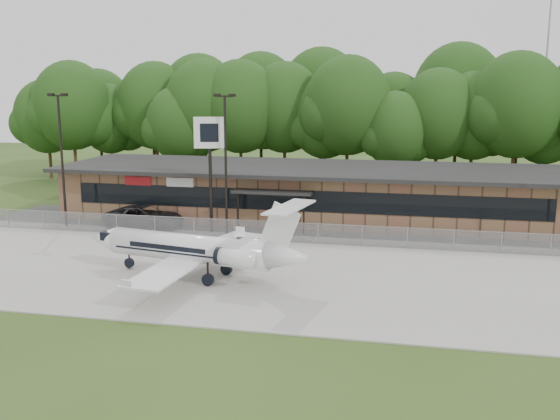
% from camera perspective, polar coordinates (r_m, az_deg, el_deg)
% --- Properties ---
extents(ground, '(160.00, 160.00, 0.00)m').
position_cam_1_polar(ground, '(29.56, -4.83, -10.16)').
color(ground, '#2C4117').
rests_on(ground, ground).
extents(apron, '(64.00, 18.00, 0.08)m').
position_cam_1_polar(apron, '(36.84, -1.23, -5.66)').
color(apron, '#9E9B93').
rests_on(apron, ground).
extents(parking_lot, '(50.00, 9.00, 0.06)m').
position_cam_1_polar(parking_lot, '(47.73, 1.93, -1.72)').
color(parking_lot, '#383835').
rests_on(parking_lot, ground).
extents(terminal, '(41.00, 11.65, 4.30)m').
position_cam_1_polar(terminal, '(51.61, 2.81, 1.70)').
color(terminal, brown).
rests_on(terminal, ground).
extents(fence, '(46.00, 0.04, 1.52)m').
position_cam_1_polar(fence, '(43.26, 0.89, -2.08)').
color(fence, gray).
rests_on(fence, ground).
extents(treeline, '(72.00, 12.00, 15.00)m').
position_cam_1_polar(treeline, '(68.85, 5.30, 8.54)').
color(treeline, '#193812').
rests_on(treeline, ground).
extents(radio_mast, '(0.20, 0.20, 25.00)m').
position_cam_1_polar(radio_mast, '(75.60, 23.11, 11.74)').
color(radio_mast, gray).
rests_on(radio_mast, ground).
extents(light_pole_left, '(1.55, 0.30, 10.23)m').
position_cam_1_polar(light_pole_left, '(50.35, -19.36, 5.20)').
color(light_pole_left, black).
rests_on(light_pole_left, ground).
extents(light_pole_mid, '(1.55, 0.30, 10.23)m').
position_cam_1_polar(light_pole_mid, '(45.01, -5.00, 5.13)').
color(light_pole_mid, black).
rests_on(light_pole_mid, ground).
extents(business_jet, '(14.09, 12.64, 4.75)m').
position_cam_1_polar(business_jet, '(35.47, -7.59, -3.65)').
color(business_jet, white).
rests_on(business_jet, ground).
extents(suv, '(6.41, 3.39, 1.72)m').
position_cam_1_polar(suv, '(49.04, -12.27, -0.63)').
color(suv, '#323134').
rests_on(suv, ground).
extents(pole_sign, '(2.25, 0.73, 8.58)m').
position_cam_1_polar(pole_sign, '(45.62, -6.44, 5.92)').
color(pole_sign, black).
rests_on(pole_sign, ground).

